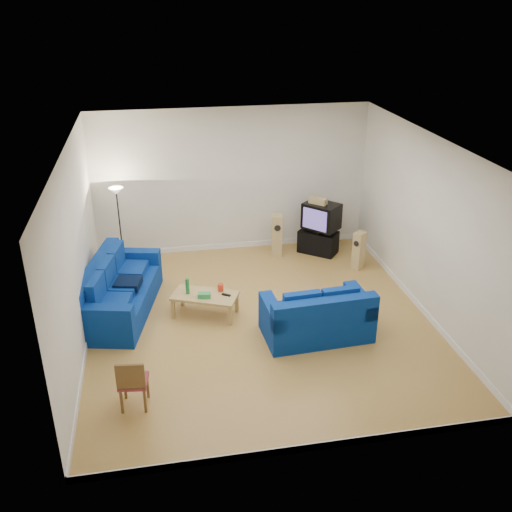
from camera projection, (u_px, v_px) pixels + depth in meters
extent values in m
cube|color=olive|center=(260.00, 321.00, 10.23)|extent=(6.00, 6.50, 0.01)
cube|color=white|center=(261.00, 145.00, 8.87)|extent=(6.00, 6.50, 0.01)
cube|color=white|center=(232.00, 181.00, 12.44)|extent=(6.00, 0.01, 3.20)
cube|color=white|center=(313.00, 348.00, 6.66)|extent=(6.00, 0.01, 3.20)
cube|color=white|center=(75.00, 253.00, 9.05)|extent=(0.01, 6.50, 3.20)
cube|color=white|center=(427.00, 227.00, 10.05)|extent=(0.01, 6.50, 3.20)
cube|color=white|center=(233.00, 245.00, 13.09)|extent=(6.00, 0.02, 0.12)
cube|color=white|center=(308.00, 447.00, 7.32)|extent=(6.00, 0.02, 0.12)
cube|color=white|center=(88.00, 335.00, 9.71)|extent=(0.02, 6.50, 0.12)
cube|color=white|center=(416.00, 303.00, 10.70)|extent=(0.02, 6.50, 0.12)
cube|color=navy|center=(121.00, 300.00, 10.44)|extent=(1.58, 2.62, 0.47)
cube|color=navy|center=(96.00, 277.00, 10.25)|extent=(0.79, 2.44, 0.48)
cube|color=navy|center=(133.00, 256.00, 11.28)|extent=(1.09, 0.48, 0.27)
cube|color=navy|center=(101.00, 314.00, 9.29)|extent=(1.09, 0.48, 0.27)
cube|color=black|center=(128.00, 284.00, 10.28)|extent=(0.53, 0.53, 0.13)
cube|color=navy|center=(316.00, 323.00, 9.73)|extent=(1.84, 1.10, 0.44)
cube|color=navy|center=(325.00, 312.00, 9.21)|extent=(1.80, 0.33, 0.45)
cube|color=navy|center=(272.00, 311.00, 9.42)|extent=(0.29, 1.01, 0.25)
cube|color=navy|center=(360.00, 300.00, 9.75)|extent=(0.29, 1.01, 0.25)
cube|color=black|center=(314.00, 302.00, 9.73)|extent=(0.44, 0.44, 0.13)
cube|color=tan|center=(205.00, 296.00, 10.25)|extent=(1.29, 0.99, 0.05)
cube|color=tan|center=(173.00, 309.00, 10.24)|extent=(0.08, 0.08, 0.37)
cube|color=tan|center=(182.00, 296.00, 10.66)|extent=(0.08, 0.08, 0.37)
cube|color=tan|center=(230.00, 316.00, 10.02)|extent=(0.08, 0.08, 0.37)
cube|color=tan|center=(237.00, 303.00, 10.44)|extent=(0.08, 0.08, 0.37)
cylinder|color=#197233|center=(187.00, 286.00, 10.22)|extent=(0.08, 0.08, 0.30)
cube|color=green|center=(204.00, 295.00, 10.12)|extent=(0.24, 0.16, 0.09)
cylinder|color=red|center=(221.00, 288.00, 10.33)|extent=(0.15, 0.15, 0.15)
cube|color=black|center=(226.00, 295.00, 10.21)|extent=(0.16, 0.13, 0.02)
cube|color=black|center=(318.00, 242.00, 12.78)|extent=(0.94, 0.88, 0.51)
cube|color=black|center=(316.00, 229.00, 12.69)|extent=(0.53, 0.55, 0.10)
cube|color=black|center=(321.00, 216.00, 12.47)|extent=(0.89, 0.91, 0.57)
cube|color=#503F8A|center=(315.00, 220.00, 12.27)|extent=(0.41, 0.45, 0.45)
cube|color=tan|center=(318.00, 201.00, 12.32)|extent=(0.39, 0.38, 0.14)
cube|color=tan|center=(277.00, 235.00, 12.58)|extent=(0.26, 0.31, 0.95)
cylinder|color=black|center=(277.00, 228.00, 12.35)|extent=(0.14, 0.04, 0.14)
cube|color=tan|center=(359.00, 250.00, 11.99)|extent=(0.31, 0.30, 0.82)
cylinder|color=black|center=(356.00, 244.00, 11.82)|extent=(0.09, 0.11, 0.12)
cylinder|color=black|center=(124.00, 266.00, 12.22)|extent=(0.23, 0.23, 0.03)
cylinder|color=black|center=(120.00, 230.00, 11.86)|extent=(0.03, 0.03, 1.66)
cone|color=white|center=(116.00, 191.00, 11.50)|extent=(0.30, 0.30, 0.13)
cube|color=brown|center=(122.00, 402.00, 7.92)|extent=(0.04, 0.04, 0.39)
cube|color=brown|center=(125.00, 387.00, 8.22)|extent=(0.04, 0.04, 0.39)
cube|color=brown|center=(145.00, 401.00, 7.94)|extent=(0.04, 0.04, 0.39)
cube|color=brown|center=(148.00, 386.00, 8.24)|extent=(0.04, 0.04, 0.39)
cube|color=#902F3D|center=(133.00, 381.00, 7.99)|extent=(0.44, 0.44, 0.05)
cube|color=brown|center=(130.00, 377.00, 7.73)|extent=(0.40, 0.08, 0.39)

